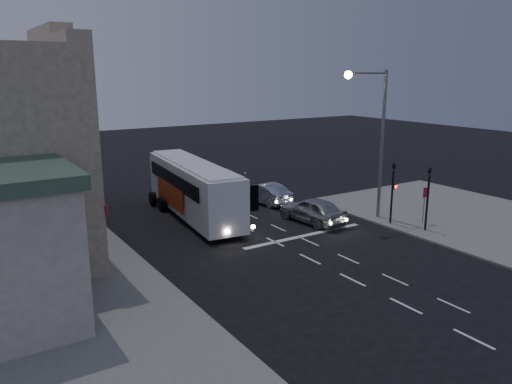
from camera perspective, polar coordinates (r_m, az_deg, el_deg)
ground at (r=25.67m, az=4.78°, el=-6.97°), size 120.00×120.00×0.00m
road_markings at (r=28.90m, az=2.83°, el=-4.55°), size 8.00×30.55×0.01m
tour_bus at (r=31.59m, az=-7.18°, el=0.51°), size 3.64×11.70×3.53m
car_suv at (r=30.64m, az=6.48°, el=-2.04°), size 2.27×4.77×1.57m
car_sedan_a at (r=34.95m, az=1.02°, el=-0.11°), size 1.94×4.51×1.44m
car_sedan_b at (r=40.01m, az=-4.37°, el=1.67°), size 2.54×5.42×1.53m
car_sedan_c at (r=44.98m, az=-7.61°, el=2.80°), size 3.21×5.22×1.35m
car_extra at (r=50.83m, az=-10.33°, el=3.97°), size 1.60×4.31×1.41m
traffic_signal_main at (r=30.55m, az=15.38°, el=0.66°), size 0.25×0.35×4.10m
traffic_signal_side at (r=29.84m, az=19.09°, el=0.10°), size 0.18×0.15×4.10m
regulatory_sign at (r=31.37m, az=18.74°, el=-0.79°), size 0.45×0.12×2.20m
streetlight at (r=30.78m, az=13.47°, el=7.13°), size 3.32×0.44×9.00m
street_tree at (r=34.94m, az=-21.76°, el=5.23°), size 4.00×4.00×6.20m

